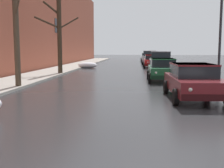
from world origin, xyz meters
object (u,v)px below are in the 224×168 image
at_px(sedan_maroon_approaching_near_lane, 193,80).
at_px(sedan_green_parked_kerbside_close, 163,69).
at_px(bare_tree_mid_block, 59,30).
at_px(sedan_white_at_far_intersection, 146,57).
at_px(suv_grey_parked_kerbside_mid, 160,61).
at_px(bare_tree_second_along_sidewalk, 16,23).
at_px(street_lamp_post, 221,24).
at_px(suv_silver_queued_behind_truck, 150,57).
at_px(sedan_red_parked_far_down_block, 152,61).

distance_m(sedan_maroon_approaching_near_lane, sedan_green_parked_kerbside_close, 6.63).
bearing_deg(sedan_green_parked_kerbside_close, bare_tree_mid_block, 152.85).
distance_m(sedan_maroon_approaching_near_lane, sedan_white_at_far_intersection, 35.40).
bearing_deg(suv_grey_parked_kerbside_mid, bare_tree_mid_block, -161.41).
xyz_separation_m(bare_tree_second_along_sidewalk, sedan_maroon_approaching_near_lane, (8.36, -2.44, -2.53)).
height_order(bare_tree_mid_block, sedan_maroon_approaching_near_lane, bare_tree_mid_block).
bearing_deg(suv_grey_parked_kerbside_mid, bare_tree_second_along_sidewalk, -126.70).
distance_m(bare_tree_second_along_sidewalk, street_lamp_post, 11.08).
relative_size(suv_silver_queued_behind_truck, street_lamp_post, 0.78).
height_order(sedan_maroon_approaching_near_lane, suv_grey_parked_kerbside_mid, suv_grey_parked_kerbside_mid).
distance_m(suv_grey_parked_kerbside_mid, street_lamp_post, 8.99).
bearing_deg(sedan_red_parked_far_down_block, bare_tree_mid_block, -130.91).
bearing_deg(bare_tree_second_along_sidewalk, sedan_green_parked_kerbside_close, 28.27).
relative_size(bare_tree_mid_block, sedan_green_parked_kerbside_close, 1.58).
xyz_separation_m(bare_tree_second_along_sidewalk, sedan_red_parked_far_down_block, (7.77, 17.15, -2.53)).
bearing_deg(bare_tree_mid_block, street_lamp_post, -27.00).
relative_size(bare_tree_second_along_sidewalk, sedan_red_parked_far_down_block, 1.41).
xyz_separation_m(bare_tree_second_along_sidewalk, sedan_white_at_far_intersection, (7.66, 32.95, -2.54)).
distance_m(suv_grey_parked_kerbside_mid, sedan_red_parked_far_down_block, 6.29).
xyz_separation_m(bare_tree_mid_block, suv_grey_parked_kerbside_mid, (8.15, 2.74, -2.54)).
bearing_deg(bare_tree_mid_block, sedan_maroon_approaching_near_lane, -51.55).
bearing_deg(suv_grey_parked_kerbside_mid, sedan_red_parked_far_down_block, 93.04).
relative_size(bare_tree_second_along_sidewalk, suv_silver_queued_behind_truck, 1.29).
distance_m(sedan_green_parked_kerbside_close, street_lamp_post, 4.30).
height_order(sedan_green_parked_kerbside_close, sedan_white_at_far_intersection, same).
relative_size(bare_tree_second_along_sidewalk, bare_tree_mid_block, 0.93).
bearing_deg(sedan_white_at_far_intersection, bare_tree_second_along_sidewalk, -103.10).
xyz_separation_m(sedan_maroon_approaching_near_lane, sedan_white_at_far_intersection, (-0.69, 35.39, -0.00)).
height_order(suv_grey_parked_kerbside_mid, sedan_white_at_far_intersection, suv_grey_parked_kerbside_mid).
relative_size(sedan_maroon_approaching_near_lane, suv_silver_queued_behind_truck, 0.93).
bearing_deg(sedan_green_parked_kerbside_close, street_lamp_post, -26.60).
bearing_deg(sedan_maroon_approaching_near_lane, bare_tree_second_along_sidewalk, 163.70).
relative_size(suv_grey_parked_kerbside_mid, sedan_red_parked_far_down_block, 1.04).
xyz_separation_m(bare_tree_mid_block, sedan_red_parked_far_down_block, (7.81, 9.02, -2.77)).
height_order(bare_tree_second_along_sidewalk, sedan_red_parked_far_down_block, bare_tree_second_along_sidewalk).
height_order(sedan_maroon_approaching_near_lane, sedan_white_at_far_intersection, same).
distance_m(sedan_maroon_approaching_near_lane, suv_grey_parked_kerbside_mid, 13.32).
distance_m(bare_tree_second_along_sidewalk, sedan_white_at_far_intersection, 33.92).
relative_size(suv_grey_parked_kerbside_mid, street_lamp_post, 0.75).
xyz_separation_m(bare_tree_mid_block, street_lamp_post, (10.80, -5.50, -0.14)).
height_order(bare_tree_second_along_sidewalk, street_lamp_post, bare_tree_second_along_sidewalk).
bearing_deg(sedan_green_parked_kerbside_close, sedan_white_at_far_intersection, 90.11).
distance_m(bare_tree_mid_block, sedan_white_at_far_intersection, 26.13).
bearing_deg(sedan_red_parked_far_down_block, sedan_maroon_approaching_near_lane, -88.29).
distance_m(bare_tree_mid_block, suv_silver_queued_behind_truck, 18.89).
relative_size(sedan_green_parked_kerbside_close, sedan_white_at_far_intersection, 1.05).
bearing_deg(sedan_red_parked_far_down_block, sedan_white_at_far_intersection, 90.39).
distance_m(bare_tree_mid_block, suv_grey_parked_kerbside_mid, 8.96).
height_order(bare_tree_second_along_sidewalk, suv_grey_parked_kerbside_mid, bare_tree_second_along_sidewalk).
bearing_deg(suv_grey_parked_kerbside_mid, sedan_green_parked_kerbside_close, -93.27).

